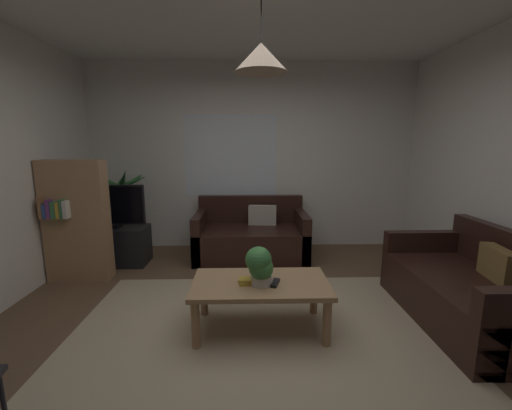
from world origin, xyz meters
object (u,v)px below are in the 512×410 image
(remote_on_table_0, at_px, (275,283))
(potted_palm_corner, at_px, (121,211))
(coffee_table, at_px, (260,289))
(couch_under_window, at_px, (251,237))
(tv, at_px, (109,206))
(potted_plant_on_table, at_px, (260,265))
(pendant_lamp, at_px, (261,57))
(book_on_table_1, at_px, (248,279))
(bookshelf_corner, at_px, (76,221))
(book_on_table_0, at_px, (248,282))
(tv_stand, at_px, (113,245))
(couch_right_side, at_px, (470,293))

(remote_on_table_0, relative_size, potted_palm_corner, 0.12)
(coffee_table, height_order, remote_on_table_0, remote_on_table_0)
(couch_under_window, xyz_separation_m, tv, (-1.83, -0.27, 0.52))
(coffee_table, xyz_separation_m, potted_plant_on_table, (-0.01, -0.07, 0.24))
(potted_palm_corner, height_order, pendant_lamp, pendant_lamp)
(couch_under_window, bearing_deg, pendant_lamp, -88.23)
(book_on_table_1, relative_size, remote_on_table_0, 0.93)
(coffee_table, bearing_deg, potted_plant_on_table, -96.20)
(couch_under_window, relative_size, potted_palm_corner, 1.17)
(tv, bearing_deg, remote_on_table_0, -39.19)
(coffee_table, bearing_deg, bookshelf_corner, 151.75)
(coffee_table, height_order, potted_plant_on_table, potted_plant_on_table)
(book_on_table_0, height_order, potted_plant_on_table, potted_plant_on_table)
(book_on_table_0, xyz_separation_m, remote_on_table_0, (0.23, -0.02, -0.00))
(tv_stand, distance_m, bookshelf_corner, 0.70)
(coffee_table, height_order, potted_palm_corner, potted_palm_corner)
(book_on_table_0, height_order, tv, tv)
(couch_right_side, xyz_separation_m, potted_plant_on_table, (-1.88, -0.14, 0.33))
(potted_plant_on_table, distance_m, pendant_lamp, 1.60)
(tv, bearing_deg, couch_right_side, -21.87)
(book_on_table_0, relative_size, pendant_lamp, 0.23)
(bookshelf_corner, bearing_deg, couch_right_side, -14.73)
(coffee_table, height_order, book_on_table_1, book_on_table_1)
(coffee_table, relative_size, potted_palm_corner, 0.87)
(potted_palm_corner, bearing_deg, book_on_table_0, -49.11)
(coffee_table, distance_m, tv_stand, 2.49)
(potted_plant_on_table, distance_m, tv_stand, 2.55)
(potted_plant_on_table, bearing_deg, couch_under_window, 91.49)
(tv_stand, xyz_separation_m, pendant_lamp, (1.89, -1.61, 1.95))
(potted_plant_on_table, bearing_deg, bookshelf_corner, 150.24)
(remote_on_table_0, xyz_separation_m, tv, (-2.01, 1.64, 0.34))
(book_on_table_0, bearing_deg, couch_right_side, 3.23)
(couch_right_side, distance_m, potted_palm_corner, 4.32)
(coffee_table, height_order, tv, tv)
(coffee_table, relative_size, book_on_table_0, 7.88)
(tv_stand, height_order, pendant_lamp, pendant_lamp)
(coffee_table, distance_m, book_on_table_0, 0.14)
(couch_under_window, bearing_deg, couch_right_side, -42.65)
(remote_on_table_0, bearing_deg, coffee_table, -6.78)
(couch_under_window, relative_size, tv, 1.69)
(couch_under_window, bearing_deg, bookshelf_corner, -159.86)
(book_on_table_0, distance_m, potted_plant_on_table, 0.19)
(tv_stand, bearing_deg, bookshelf_corner, -110.61)
(couch_right_side, bearing_deg, pendant_lamp, -87.65)
(tv, xyz_separation_m, pendant_lamp, (1.89, -1.59, 1.42))
(potted_palm_corner, bearing_deg, tv_stand, -83.78)
(tv, bearing_deg, coffee_table, -40.02)
(book_on_table_0, xyz_separation_m, bookshelf_corner, (-1.97, 1.15, 0.26))
(couch_under_window, relative_size, coffee_table, 1.34)
(remote_on_table_0, bearing_deg, book_on_table_0, 12.34)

